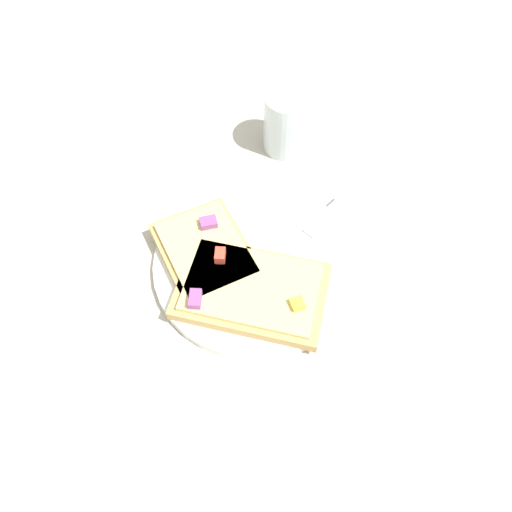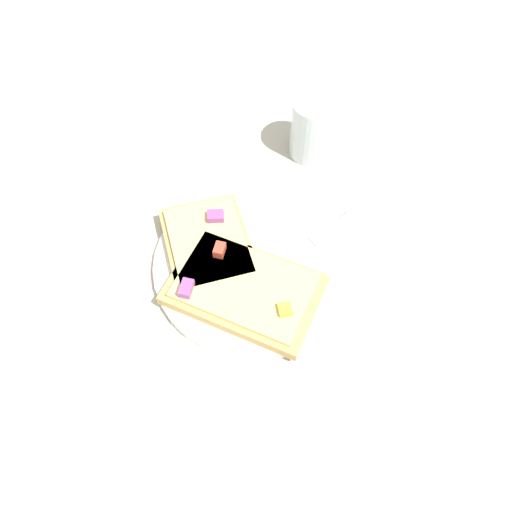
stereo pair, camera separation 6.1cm
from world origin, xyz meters
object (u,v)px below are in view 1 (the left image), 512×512
object	(u,v)px
pizza_slice_main	(252,290)
knife	(303,240)
drinking_glass	(288,122)
plate	(256,263)
fork	(237,239)
pizza_slice_corner	(206,252)

from	to	relation	value
pizza_slice_main	knife	bearing A→B (deg)	64.04
knife	drinking_glass	xyz separation A→B (m)	(0.03, -0.18, 0.03)
plate	drinking_glass	distance (m)	0.22
plate	knife	bearing A→B (deg)	-147.53
fork	pizza_slice_corner	xyz separation A→B (m)	(0.03, 0.03, 0.01)
plate	fork	distance (m)	0.04
pizza_slice_corner	knife	bearing A→B (deg)	74.78
fork	pizza_slice_corner	bearing A→B (deg)	-13.26
pizza_slice_corner	drinking_glass	xyz separation A→B (m)	(-0.08, -0.21, 0.02)
fork	knife	distance (m)	0.08
plate	knife	xyz separation A→B (m)	(-0.06, -0.04, 0.01)
drinking_glass	knife	bearing A→B (deg)	100.32
plate	drinking_glass	bearing A→B (deg)	-96.14
plate	drinking_glass	size ratio (longest dim) A/B	2.85
knife	pizza_slice_main	distance (m)	0.10
knife	pizza_slice_corner	world-z (taller)	pizza_slice_corner
plate	drinking_glass	xyz separation A→B (m)	(-0.02, -0.21, 0.04)
pizza_slice_corner	fork	bearing A→B (deg)	97.11
pizza_slice_corner	drinking_glass	world-z (taller)	drinking_glass
plate	pizza_slice_corner	size ratio (longest dim) A/B	1.51
drinking_glass	pizza_slice_main	bearing A→B (deg)	85.01
plate	pizza_slice_corner	distance (m)	0.06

